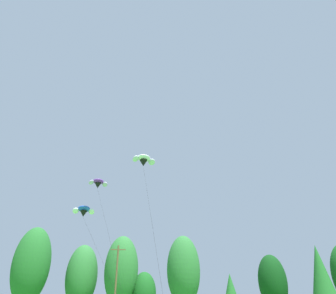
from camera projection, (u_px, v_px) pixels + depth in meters
The scene contains 12 objects.
treeline_tree_c at pixel (31, 265), 51.01m from camera, with size 5.97×5.97×15.43m.
treeline_tree_d at pixel (82, 276), 53.61m from camera, with size 5.35×5.35×13.15m.
treeline_tree_e at pixel (121, 270), 53.31m from camera, with size 5.72×5.72×14.53m.
treeline_tree_f at pixel (144, 294), 52.34m from camera, with size 4.13×4.13×8.64m.
treeline_tree_g at pixel (183, 270), 55.18m from camera, with size 5.85×5.85×15.00m.
treeline_tree_h at pixel (231, 293), 54.93m from camera, with size 3.51×3.51×8.69m.
treeline_tree_i at pixel (273, 282), 55.57m from camera, with size 5.01×5.01×11.88m.
treeline_tree_j at pixel (321, 274), 53.58m from camera, with size 4.49×4.49×13.15m.
utility_pole at pixel (116, 285), 43.90m from camera, with size 2.20×0.26×11.30m.
parafoil_kite_high_purple at pixel (98, 183), 49.73m from camera, with size 8.60×18.92×19.81m.
parafoil_kite_mid_white at pixel (144, 160), 34.98m from camera, with size 3.63×8.88×16.73m.
parafoil_kite_far_blue_white at pixel (84, 211), 49.03m from camera, with size 10.81×20.13×15.87m.
Camera 1 is at (-0.79, -0.40, 2.69)m, focal length 33.37 mm.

